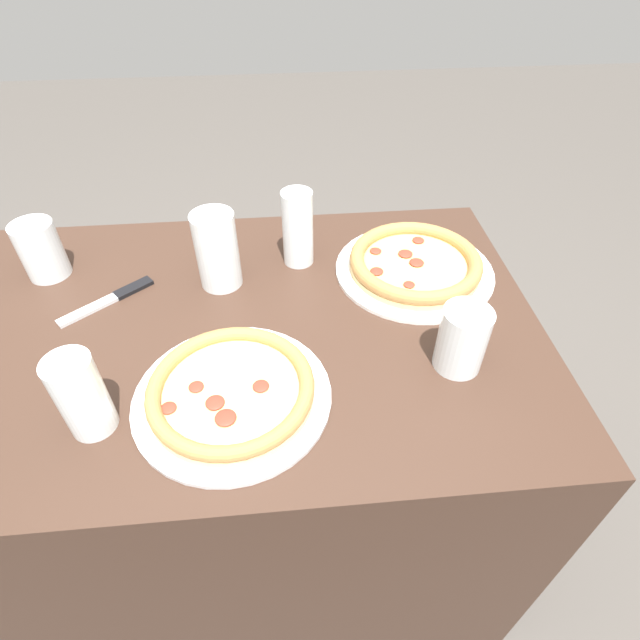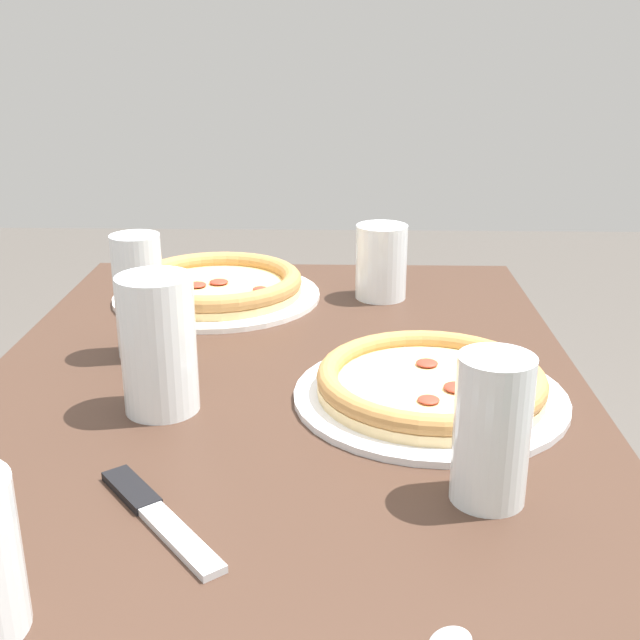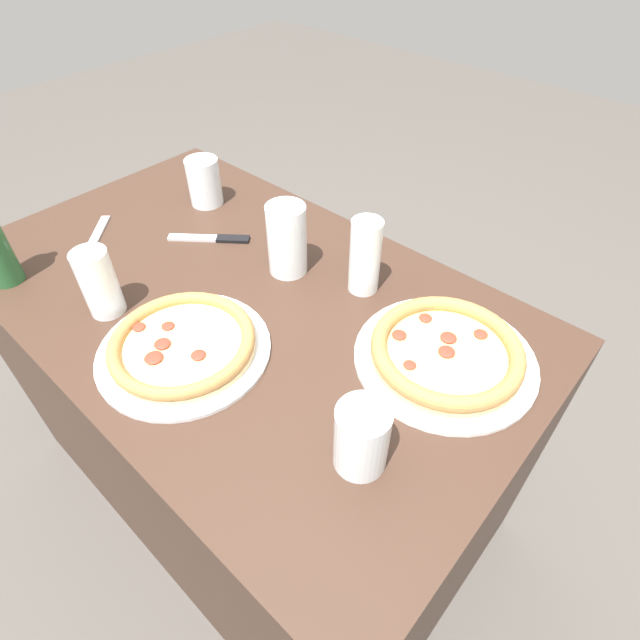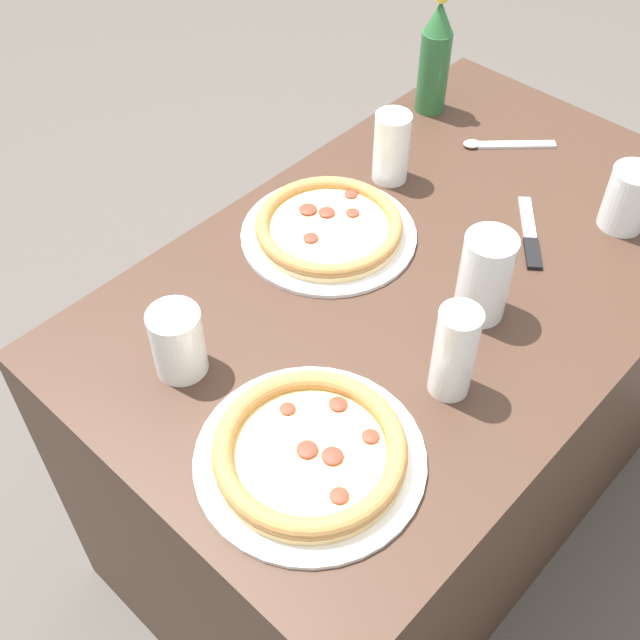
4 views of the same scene
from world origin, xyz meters
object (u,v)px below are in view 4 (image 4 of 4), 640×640
(glass_cola, at_px, (178,344))
(glass_iced_tea, at_px, (627,201))
(pizza_margherita, at_px, (329,228))
(glass_water, at_px, (391,151))
(beer_bottle, at_px, (435,58))
(knife, at_px, (530,236))
(glass_mango_juice, at_px, (454,356))
(spoon, at_px, (500,144))
(pizza_pepperoni, at_px, (310,452))
(glass_lemonade, at_px, (484,281))

(glass_cola, relative_size, glass_iced_tea, 0.99)
(pizza_margherita, height_order, glass_iced_tea, glass_iced_tea)
(glass_water, distance_m, beer_bottle, 0.26)
(glass_cola, bearing_deg, knife, 160.15)
(glass_mango_juice, distance_m, beer_bottle, 0.75)
(glass_cola, relative_size, spoon, 0.78)
(glass_cola, xyz_separation_m, glass_iced_tea, (-0.76, 0.32, -0.00))
(glass_iced_tea, height_order, spoon, glass_iced_tea)
(pizza_margherita, relative_size, pizza_pepperoni, 0.97)
(pizza_margherita, distance_m, glass_lemonade, 0.31)
(pizza_pepperoni, distance_m, glass_iced_tea, 0.75)
(glass_lemonade, xyz_separation_m, glass_iced_tea, (-0.35, 0.06, -0.02))
(glass_iced_tea, height_order, beer_bottle, beer_bottle)
(glass_lemonade, xyz_separation_m, spoon, (-0.40, -0.23, -0.06))
(glass_water, height_order, glass_lemonade, glass_lemonade)
(pizza_margherita, distance_m, glass_water, 0.21)
(pizza_pepperoni, xyz_separation_m, glass_iced_tea, (-0.74, 0.06, 0.03))
(glass_mango_juice, bearing_deg, beer_bottle, -139.99)
(beer_bottle, bearing_deg, pizza_pepperoni, 27.45)
(pizza_pepperoni, relative_size, glass_iced_tea, 2.76)
(glass_water, bearing_deg, knife, 97.40)
(glass_lemonade, height_order, glass_cola, glass_lemonade)
(beer_bottle, relative_size, spoon, 1.65)
(pizza_margherita, distance_m, knife, 0.36)
(glass_water, bearing_deg, pizza_pepperoni, 30.17)
(glass_mango_juice, bearing_deg, pizza_margherita, -109.38)
(pizza_margherita, xyz_separation_m, beer_bottle, (-0.45, -0.12, 0.10))
(pizza_margherita, height_order, glass_cola, glass_cola)
(glass_water, bearing_deg, glass_iced_tea, 114.66)
(knife, height_order, spoon, spoon)
(glass_cola, distance_m, glass_iced_tea, 0.82)
(glass_lemonade, distance_m, spoon, 0.47)
(glass_water, height_order, glass_mango_juice, glass_mango_juice)
(pizza_pepperoni, distance_m, glass_water, 0.65)
(pizza_pepperoni, bearing_deg, knife, -176.63)
(glass_mango_juice, distance_m, knife, 0.39)
(pizza_pepperoni, distance_m, glass_cola, 0.26)
(glass_iced_tea, relative_size, beer_bottle, 0.48)
(pizza_pepperoni, relative_size, beer_bottle, 1.31)
(glass_water, distance_m, knife, 0.30)
(glass_cola, relative_size, beer_bottle, 0.47)
(glass_water, bearing_deg, glass_cola, 6.99)
(beer_bottle, bearing_deg, glass_lemonade, 45.50)
(glass_lemonade, height_order, spoon, glass_lemonade)
(pizza_margherita, bearing_deg, glass_cola, 6.22)
(pizza_pepperoni, bearing_deg, glass_water, -149.83)
(glass_mango_juice, bearing_deg, glass_iced_tea, 179.82)
(beer_bottle, bearing_deg, pizza_margherita, 15.14)
(glass_water, height_order, glass_cola, glass_water)
(pizza_margherita, distance_m, spoon, 0.44)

